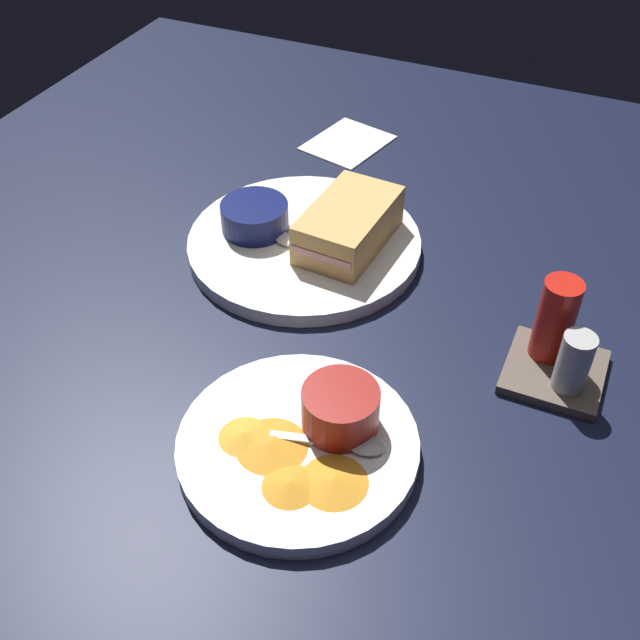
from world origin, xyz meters
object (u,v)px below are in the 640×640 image
ramekin_light_gravy (341,407)px  spoon_by_gravy_ramekin (351,444)px  plate_sandwich_main (304,244)px  ramekin_dark_sauce (255,216)px  sandwich_half_near (349,225)px  spoon_by_dark_ramekin (296,244)px  plate_chips_companion (298,446)px  condiment_caddy (559,346)px

ramekin_light_gravy → spoon_by_gravy_ramekin: ramekin_light_gravy is taller
plate_sandwich_main → ramekin_dark_sauce: (0.52, -5.88, 2.55)cm
ramekin_dark_sauce → spoon_by_gravy_ramekin: 33.01cm
plate_sandwich_main → ramekin_light_gravy: (23.34, 14.13, 2.93)cm
sandwich_half_near → ramekin_dark_sauce: sandwich_half_near is taller
ramekin_dark_sauce → spoon_by_gravy_ramekin: bearing=41.4°
sandwich_half_near → ramekin_light_gravy: 26.25cm
spoon_by_gravy_ramekin → sandwich_half_near: bearing=-157.3°
spoon_by_dark_ramekin → plate_chips_companion: spoon_by_dark_ramekin is taller
condiment_caddy → sandwich_half_near: bearing=-110.5°
ramekin_light_gravy → condiment_caddy: bearing=134.8°
ramekin_dark_sauce → condiment_caddy: size_ratio=0.80×
sandwich_half_near → spoon_by_dark_ramekin: 6.15cm
plate_chips_companion → ramekin_light_gravy: size_ratio=3.10×
plate_chips_companion → spoon_by_gravy_ramekin: size_ratio=2.09×
ramekin_light_gravy → spoon_by_gravy_ramekin: (1.92, 1.80, -1.77)cm
ramekin_dark_sauce → ramekin_light_gravy: 30.36cm
plate_chips_companion → spoon_by_dark_ramekin: bearing=-154.7°
sandwich_half_near → spoon_by_gravy_ramekin: bearing=22.7°
sandwich_half_near → plate_chips_companion: bearing=13.6°
sandwich_half_near → plate_chips_companion: (27.66, 6.71, -3.20)cm
ramekin_light_gravy → condiment_caddy: size_ratio=0.70×
spoon_by_gravy_ramekin → condiment_caddy: bearing=141.6°
sandwich_half_near → spoon_by_dark_ramekin: size_ratio=1.38×
sandwich_half_near → condiment_caddy: 26.42cm
sandwich_half_near → spoon_by_gravy_ramekin: 28.78cm
plate_chips_companion → ramekin_light_gravy: bearing=140.2°
spoon_by_gravy_ramekin → condiment_caddy: (-17.23, 13.65, 1.44)cm
sandwich_half_near → ramekin_light_gravy: sandwich_half_near is taller
plate_sandwich_main → ramekin_dark_sauce: size_ratio=3.44×
plate_chips_companion → spoon_by_gravy_ramekin: 4.69cm
ramekin_dark_sauce → spoon_by_dark_ramekin: size_ratio=0.77×
plate_sandwich_main → spoon_by_dark_ramekin: spoon_by_dark_ramekin is taller
ramekin_light_gravy → spoon_by_gravy_ramekin: 3.17cm
spoon_by_dark_ramekin → condiment_caddy: bearing=78.1°
ramekin_dark_sauce → ramekin_light_gravy: bearing=41.2°
plate_chips_companion → condiment_caddy: 25.91cm
spoon_by_gravy_ramekin → ramekin_dark_sauce: bearing=-138.6°
plate_sandwich_main → condiment_caddy: (8.03, 29.58, 2.61)cm
ramekin_dark_sauce → spoon_by_dark_ramekin: ramekin_dark_sauce is taller
ramekin_dark_sauce → plate_chips_companion: 31.34cm
sandwich_half_near → condiment_caddy: condiment_caddy is taller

